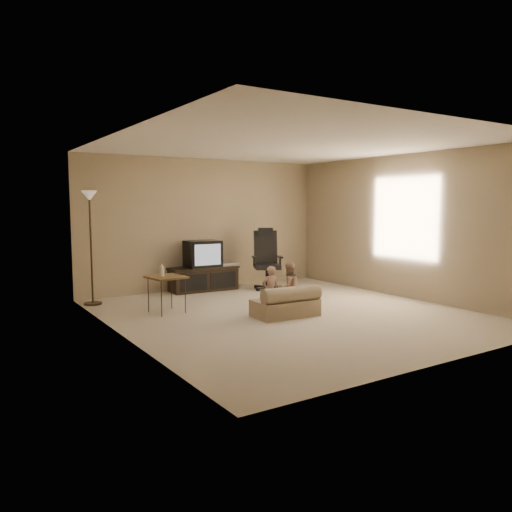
{
  "coord_description": "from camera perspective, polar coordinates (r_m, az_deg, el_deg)",
  "views": [
    {
      "loc": [
        -4.37,
        -5.94,
        1.64
      ],
      "look_at": [
        -0.2,
        0.6,
        0.83
      ],
      "focal_mm": 35.0,
      "sensor_mm": 36.0,
      "label": 1
    }
  ],
  "objects": [
    {
      "name": "floor_lamp",
      "position": [
        8.48,
        -18.43,
        3.71
      ],
      "size": [
        0.29,
        0.29,
        1.85
      ],
      "color": "#2F2114",
      "rests_on": "floor"
    },
    {
      "name": "tv_stand",
      "position": [
        9.5,
        -6.01,
        -1.59
      ],
      "size": [
        1.35,
        0.54,
        0.95
      ],
      "rotation": [
        0.0,
        0.0,
        -0.04
      ],
      "color": "black",
      "rests_on": "floor"
    },
    {
      "name": "room_shell",
      "position": [
        7.37,
        3.82,
        5.01
      ],
      "size": [
        5.5,
        5.5,
        5.5
      ],
      "color": "white",
      "rests_on": "floor"
    },
    {
      "name": "toddler_left",
      "position": [
        7.34,
        1.65,
        -4.0
      ],
      "size": [
        0.29,
        0.23,
        0.74
      ],
      "primitive_type": "imported",
      "rotation": [
        0.0,
        0.0,
        3.0
      ],
      "color": "tan",
      "rests_on": "floor"
    },
    {
      "name": "office_chair",
      "position": [
        9.61,
        1.22,
        -1.3
      ],
      "size": [
        0.72,
        0.73,
        1.18
      ],
      "rotation": [
        0.0,
        0.0,
        -0.43
      ],
      "color": "black",
      "rests_on": "floor"
    },
    {
      "name": "floor",
      "position": [
        7.55,
        3.74,
        -6.59
      ],
      "size": [
        5.5,
        5.5,
        0.0
      ],
      "primitive_type": "plane",
      "color": "#BFAE98",
      "rests_on": "ground"
    },
    {
      "name": "side_table",
      "position": [
        7.63,
        -10.25,
        -2.42
      ],
      "size": [
        0.56,
        0.56,
        0.76
      ],
      "rotation": [
        0.0,
        0.0,
        0.13
      ],
      "color": "brown",
      "rests_on": "floor"
    },
    {
      "name": "child_sofa",
      "position": [
        7.32,
        3.56,
        -5.49
      ],
      "size": [
        0.96,
        0.58,
        0.46
      ],
      "rotation": [
        0.0,
        0.0,
        -0.05
      ],
      "color": "tan",
      "rests_on": "floor"
    },
    {
      "name": "toddler_right",
      "position": [
        7.53,
        3.73,
        -3.66
      ],
      "size": [
        0.38,
        0.22,
        0.77
      ],
      "primitive_type": "imported",
      "rotation": [
        0.0,
        0.0,
        3.17
      ],
      "color": "tan",
      "rests_on": "floor"
    }
  ]
}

